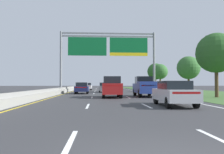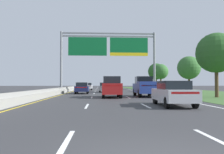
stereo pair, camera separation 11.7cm
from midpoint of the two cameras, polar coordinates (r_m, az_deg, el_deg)
The scene contains 15 objects.
ground_plane at distance 38.86m, azimuth -1.71°, elevation -3.74°, with size 220.00×220.00×0.00m, color #333335.
lane_striping at distance 38.40m, azimuth -1.69°, elevation -3.76°, with size 11.96×106.00×0.01m.
grass_verge_right at distance 41.66m, azimuth 17.88°, elevation -3.51°, with size 14.00×110.00×0.02m, color #3D602D.
median_barrier_concrete at distance 39.22m, azimuth -11.41°, elevation -3.17°, with size 0.60×110.00×0.85m.
overhead_sign_gantry at distance 36.12m, azimuth -1.08°, elevation 6.94°, with size 15.06×0.42×9.57m.
pickup_truck_blue at distance 25.03m, azimuth 8.09°, elevation -2.40°, with size 2.12×5.44×2.20m.
car_red_centre_lane_suv at distance 23.18m, azimuth -0.26°, elevation -2.42°, with size 1.96×4.72×2.11m.
car_navy_left_lane_sedan at distance 32.49m, azimuth -7.63°, elevation -2.69°, with size 1.86×4.42×1.57m.
car_silver_right_lane_sedan at distance 14.87m, azimuth 15.00°, elevation -3.87°, with size 1.91×4.44×1.57m.
car_grey_centre_lane_sedan at distance 37.54m, azimuth -1.99°, elevation -2.56°, with size 1.87×4.42×1.57m.
car_white_left_lane_sedan at distance 50.47m, azimuth -6.21°, elevation -2.33°, with size 1.84×4.41×1.57m.
roadside_tree_near at distance 25.74m, azimuth 24.48°, elevation 5.47°, with size 4.09×4.09×6.60m.
roadside_tree_mid at distance 40.81m, azimuth 18.51°, elevation 2.19°, with size 3.92×3.92×6.06m.
roadside_tree_far at distance 55.01m, azimuth 11.89°, elevation 1.31°, with size 3.58×3.58×6.04m.
roadside_tree_distant at distance 65.20m, azimuth 10.79°, elevation 1.36°, with size 4.58×4.58×7.13m.
Camera 1 is at (-1.17, -3.82, 1.40)m, focal length 36.57 mm.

